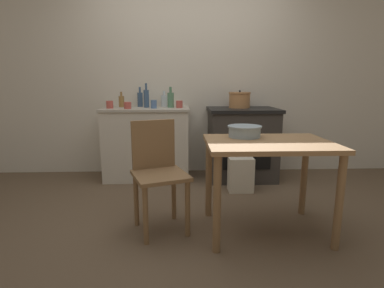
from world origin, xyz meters
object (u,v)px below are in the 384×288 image
(bottle_mid_left, at_px, (121,101))
(cup_right, at_px, (110,105))
(bottle_center, at_px, (146,98))
(cup_center_right, at_px, (154,104))
(stove, at_px, (242,143))
(flour_sack, at_px, (241,174))
(chair, at_px, (158,171))
(cup_far_right, at_px, (128,105))
(mixing_bowl_large, at_px, (245,131))
(bottle_far_left, at_px, (171,100))
(work_table, at_px, (268,156))
(bottle_center_left, at_px, (164,100))
(bottle_left, at_px, (140,99))
(stock_pot, at_px, (240,100))
(cup_mid_right, at_px, (179,104))

(bottle_mid_left, relative_size, cup_right, 2.13)
(bottle_center, bearing_deg, cup_center_right, -55.28)
(stove, bearing_deg, flour_sack, -101.71)
(chair, bearing_deg, cup_far_right, 89.52)
(mixing_bowl_large, relative_size, bottle_far_left, 1.11)
(stove, distance_m, work_table, 1.42)
(work_table, xyz_separation_m, bottle_mid_left, (-1.41, 1.59, 0.33))
(bottle_far_left, xyz_separation_m, bottle_center_left, (-0.09, 0.17, -0.02))
(flour_sack, bearing_deg, bottle_mid_left, 153.98)
(chair, bearing_deg, bottle_left, 81.97)
(work_table, bearing_deg, mixing_bowl_large, 128.16)
(bottle_far_left, relative_size, cup_right, 2.81)
(chair, relative_size, stock_pot, 3.26)
(stock_pot, bearing_deg, stove, -64.46)
(work_table, bearing_deg, cup_far_right, 134.42)
(flour_sack, distance_m, cup_mid_right, 1.13)
(bottle_center, relative_size, cup_center_right, 3.01)
(cup_center_right, xyz_separation_m, cup_mid_right, (0.30, 0.07, -0.01))
(bottle_left, distance_m, cup_far_right, 0.35)
(bottle_center, bearing_deg, bottle_mid_left, 167.69)
(chair, relative_size, bottle_center_left, 4.43)
(mixing_bowl_large, xyz_separation_m, bottle_left, (-1.04, 1.46, 0.19))
(stock_pot, bearing_deg, bottle_center, 177.71)
(cup_center_right, bearing_deg, chair, -84.15)
(work_table, distance_m, cup_right, 2.07)
(work_table, bearing_deg, bottle_center_left, 117.96)
(cup_center_right, bearing_deg, bottle_mid_left, 152.81)
(stove, bearing_deg, cup_far_right, -176.27)
(chair, height_order, flour_sack, chair)
(cup_center_right, bearing_deg, bottle_center_left, 69.23)
(stove, bearing_deg, bottle_left, 169.52)
(stock_pot, relative_size, bottle_far_left, 1.08)
(bottle_left, height_order, cup_right, bottle_left)
(bottle_far_left, bearing_deg, cup_right, -171.42)
(bottle_mid_left, bearing_deg, bottle_center, -12.31)
(chair, bearing_deg, work_table, -26.31)
(bottle_left, bearing_deg, stove, -10.48)
(stove, distance_m, chair, 1.62)
(work_table, height_order, stock_pot, stock_pot)
(work_table, distance_m, bottle_left, 2.06)
(cup_right, bearing_deg, bottle_center, 17.75)
(bottle_center_left, relative_size, cup_right, 2.23)
(chair, bearing_deg, flour_sack, 23.96)
(bottle_left, distance_m, cup_mid_right, 0.54)
(bottle_left, xyz_separation_m, cup_center_right, (0.20, -0.27, -0.05))
(cup_right, distance_m, cup_far_right, 0.23)
(work_table, bearing_deg, cup_mid_right, 115.53)
(stove, bearing_deg, cup_right, -179.10)
(stock_pot, bearing_deg, mixing_bowl_large, -99.06)
(cup_right, bearing_deg, work_table, -42.42)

